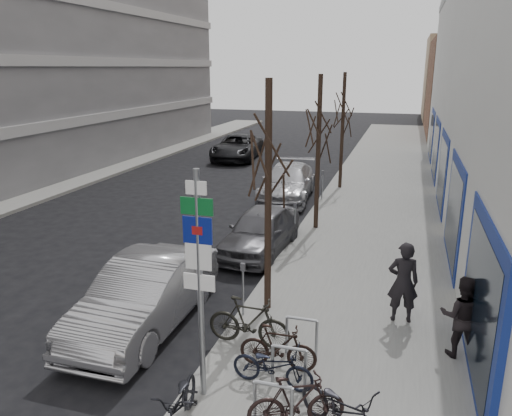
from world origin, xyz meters
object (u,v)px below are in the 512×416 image
Objects in this scene: bike_rack at (289,363)px; bike_mid_inner at (249,321)px; pedestrian_near at (403,282)px; pedestrian_far at (462,316)px; meter_front at (243,284)px; bike_near_right at (296,402)px; bike_far_inner at (278,347)px; parked_car_mid at (260,231)px; highway_sign_pole at (199,273)px; tree_far at (344,103)px; tree_near at (269,143)px; bike_near_left at (180,402)px; lane_car at (237,147)px; meter_back at (322,182)px; parked_car_front at (145,295)px; parked_car_back at (288,182)px; meter_mid at (295,217)px; tree_mid at (319,116)px; bike_far_curb at (343,405)px; bike_mid_curb at (273,362)px.

bike_mid_inner is (-1.12, 1.16, 0.03)m from bike_rack.
pedestrian_near is 1.61m from pedestrian_far.
meter_front reaches higher than bike_near_right.
bike_far_inner is 6.64m from parked_car_mid.
tree_far is (0.20, 16.51, 1.65)m from highway_sign_pole.
tree_near is at bearing -90.00° from tree_far.
lane_car is at bearing 97.63° from bike_near_left.
meter_back is 0.72× the size of bike_mid_inner.
parked_car_front is 0.92× the size of parked_car_back.
parked_car_mid is at bearing -98.22° from tree_far.
lane_car is 21.95m from pedestrian_near.
pedestrian_near is (5.52, 1.70, 0.29)m from parked_car_front.
pedestrian_far reaches higher than meter_back.
bike_near_right is at bearing -77.31° from meter_mid.
tree_mid is 3.20× the size of pedestrian_far.
bike_far_curb is at bearing -82.32° from tree_far.
tree_near is 5.33m from parked_car_mid.
highway_sign_pole is at bearing -88.32° from meter_mid.
meter_front is at bearing 70.97° from bike_far_curb.
tree_near and tree_far have the same top height.
parked_car_mid is at bearing 108.65° from tree_near.
meter_mid reaches higher than bike_near_left.
tree_mid reaches higher than highway_sign_pole.
tree_mid is 3.64× the size of bike_far_inner.
meter_front is 1.00× the size of meter_back.
bike_mid_curb is 1.61m from bike_far_curb.
bike_near_right is at bearing -84.75° from tree_far.
parked_car_back is at bearing 174.52° from meter_back.
meter_front is 4.49m from parked_car_mid.
lane_car is (-4.98, 20.96, -0.02)m from parked_car_front.
bike_mid_curb is (1.36, -7.92, -0.30)m from meter_mid.
pedestrian_far is at bearing -4.65° from meter_front.
tree_far is 3.46× the size of bike_near_right.
meter_back is at bearing -64.80° from pedestrian_far.
bike_near_right is at bearing -142.36° from bike_mid_curb.
bike_far_curb is (2.71, -3.29, -0.26)m from meter_front.
tree_near is 6.50m from tree_mid.
bike_far_inner is 23.43m from lane_car.
lane_car is (-8.35, 22.45, 0.16)m from bike_mid_curb.
parked_car_back reaches higher than meter_back.
meter_back reaches higher than bike_far_inner.
tree_far is 0.98× the size of lane_car.
meter_mid is at bearing 48.63° from bike_far_curb.
parked_car_back is 11.57m from pedestrian_near.
meter_mid is at bearing 91.68° from highway_sign_pole.
bike_mid_inner reaches higher than bike_far_inner.
meter_mid is at bearing -78.63° from parked_car_back.
parked_car_front is at bearing -155.01° from meter_front.
bike_near_right is (2.00, -8.90, -0.28)m from meter_mid.
parked_car_mid is (-3.58, 7.69, 0.06)m from bike_far_curb.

